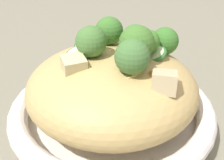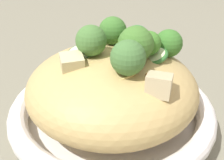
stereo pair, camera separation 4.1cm
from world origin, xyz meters
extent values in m
plane|color=slate|center=(0.00, 0.00, 0.00)|extent=(3.00, 3.00, 0.00)
cylinder|color=white|center=(0.00, 0.00, 0.01)|extent=(0.32, 0.32, 0.02)
torus|color=white|center=(0.00, 0.00, 0.03)|extent=(0.33, 0.33, 0.03)
ellipsoid|color=tan|center=(0.00, 0.00, 0.07)|extent=(0.27, 0.27, 0.11)
torus|color=tan|center=(0.03, 0.03, 0.11)|extent=(0.07, 0.06, 0.03)
torus|color=tan|center=(0.03, 0.02, 0.11)|extent=(0.06, 0.06, 0.01)
torus|color=tan|center=(0.01, -0.01, 0.11)|extent=(0.06, 0.06, 0.02)
cone|color=#96B169|center=(-0.07, 0.06, 0.11)|extent=(0.03, 0.03, 0.02)
sphere|color=#3A722A|center=(-0.07, 0.06, 0.13)|extent=(0.06, 0.06, 0.04)
cone|color=#8FB073|center=(0.00, 0.04, 0.12)|extent=(0.03, 0.03, 0.02)
sphere|color=#43742D|center=(0.00, 0.04, 0.15)|extent=(0.06, 0.06, 0.05)
cone|color=#97B36A|center=(-0.03, 0.05, 0.12)|extent=(0.02, 0.02, 0.02)
sphere|color=#407C2A|center=(-0.03, 0.05, 0.14)|extent=(0.05, 0.05, 0.04)
cone|color=#8CAD76|center=(-0.04, -0.02, 0.12)|extent=(0.02, 0.03, 0.02)
sphere|color=#3D732D|center=(-0.04, -0.02, 0.15)|extent=(0.05, 0.05, 0.05)
cone|color=#94B46B|center=(-0.04, 0.02, 0.12)|extent=(0.03, 0.03, 0.02)
sphere|color=#3A793C|center=(-0.04, 0.02, 0.15)|extent=(0.05, 0.05, 0.04)
cone|color=#98AD69|center=(0.02, -0.03, 0.13)|extent=(0.03, 0.03, 0.02)
sphere|color=#467536|center=(0.02, -0.03, 0.15)|extent=(0.06, 0.06, 0.05)
cone|color=#98B56A|center=(0.03, 0.04, 0.12)|extent=(0.02, 0.02, 0.01)
sphere|color=#447138|center=(0.03, 0.04, 0.15)|extent=(0.05, 0.05, 0.05)
cylinder|color=orange|center=(-0.03, -0.06, 0.12)|extent=(0.03, 0.03, 0.02)
cylinder|color=orange|center=(0.02, 0.08, 0.12)|extent=(0.03, 0.04, 0.02)
cylinder|color=orange|center=(-0.08, -0.04, 0.12)|extent=(0.04, 0.04, 0.02)
cylinder|color=beige|center=(0.02, -0.05, 0.13)|extent=(0.04, 0.04, 0.02)
torus|color=#365E32|center=(0.02, -0.05, 0.13)|extent=(0.05, 0.05, 0.02)
cylinder|color=beige|center=(-0.03, 0.05, 0.12)|extent=(0.05, 0.05, 0.02)
torus|color=#2D652A|center=(-0.03, 0.05, 0.12)|extent=(0.06, 0.06, 0.02)
cylinder|color=beige|center=(-0.01, -0.05, 0.13)|extent=(0.03, 0.04, 0.03)
torus|color=#2C592C|center=(-0.01, -0.05, 0.13)|extent=(0.04, 0.04, 0.03)
cylinder|color=beige|center=(-0.05, -0.05, 0.12)|extent=(0.04, 0.03, 0.03)
torus|color=#2C6427|center=(-0.05, -0.05, 0.12)|extent=(0.05, 0.04, 0.04)
cube|color=#C5B388|center=(0.04, 0.09, 0.12)|extent=(0.04, 0.04, 0.03)
cube|color=#C9BE8B|center=(0.05, -0.04, 0.13)|extent=(0.05, 0.05, 0.03)
camera|label=1|loc=(0.33, 0.13, 0.29)|focal=41.99mm
camera|label=2|loc=(0.31, 0.17, 0.29)|focal=41.99mm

